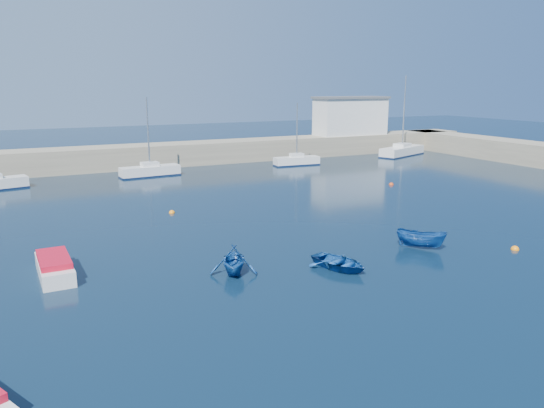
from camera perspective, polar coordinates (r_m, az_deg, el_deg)
name	(u,v)px	position (r m, az deg, el deg)	size (l,w,h in m)	color
ground	(377,320)	(23.02, 11.20, -12.15)	(220.00, 220.00, 0.00)	black
back_wall	(136,156)	(64.29, -14.41, 4.98)	(96.00, 4.50, 2.60)	gray
right_arm	(501,149)	(75.21, 23.38, 5.42)	(4.50, 32.00, 2.60)	gray
harbor_office	(350,117)	(75.90, 8.42, 9.26)	(10.00, 4.00, 5.00)	silver
sailboat_6	(150,171)	(57.81, -12.98, 3.52)	(6.38, 2.28, 8.28)	silver
sailboat_7	(297,161)	(64.16, 2.67, 4.70)	(5.65, 1.97, 7.41)	silver
sailboat_8	(402,151)	(74.97, 13.81, 5.59)	(8.53, 5.17, 10.70)	silver
motorboat_1	(55,267)	(29.39, -22.35, -6.26)	(1.65, 4.41, 1.07)	silver
dinghy_center	(339,263)	(28.52, 7.26, -6.27)	(2.37, 3.32, 0.69)	navy
dinghy_left	(234,260)	(27.55, -4.14, -6.00)	(2.46, 2.85, 1.50)	navy
dinghy_right	(421,239)	(32.88, 15.74, -3.65)	(1.12, 2.97, 1.15)	navy
buoy_1	(427,240)	(34.89, 16.29, -3.72)	(0.46, 0.46, 0.46)	red
buoy_2	(515,250)	(34.71, 24.66, -4.48)	(0.48, 0.48, 0.48)	orange
buoy_3	(172,213)	(41.08, -10.71, -0.96)	(0.45, 0.45, 0.45)	orange
buoy_4	(391,185)	(52.92, 12.70, 2.03)	(0.47, 0.47, 0.47)	red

